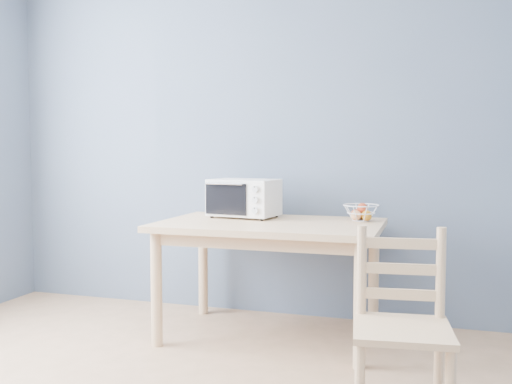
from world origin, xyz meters
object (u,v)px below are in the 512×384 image
(fruit_basket, at_px, (361,212))
(dining_table, at_px, (270,238))
(toaster_oven, at_px, (242,197))
(dining_chair, at_px, (402,332))

(fruit_basket, bearing_deg, dining_table, -158.94)
(fruit_basket, bearing_deg, toaster_oven, -178.23)
(toaster_oven, xyz_separation_m, dining_chair, (1.13, -1.19, -0.46))
(toaster_oven, relative_size, dining_chair, 0.56)
(dining_table, relative_size, fruit_basket, 4.71)
(toaster_oven, height_order, fruit_basket, toaster_oven)
(fruit_basket, height_order, dining_chair, fruit_basket)
(dining_table, relative_size, toaster_oven, 2.90)
(dining_chair, bearing_deg, fruit_basket, 98.36)
(fruit_basket, relative_size, dining_chair, 0.34)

